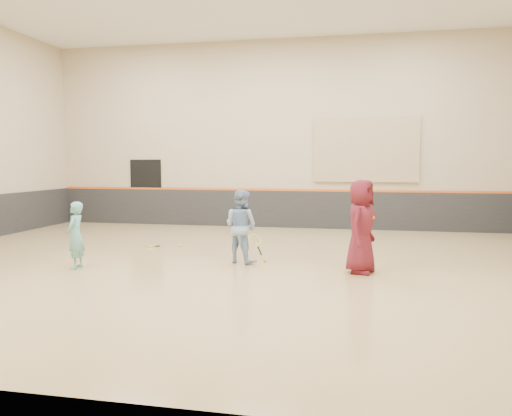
% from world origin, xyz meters
% --- Properties ---
extents(room, '(15.04, 12.04, 6.22)m').
position_xyz_m(room, '(0.00, 0.00, 0.81)').
color(room, tan).
rests_on(room, ground).
extents(wainscot_back, '(14.90, 0.04, 1.20)m').
position_xyz_m(wainscot_back, '(0.00, 5.97, 0.60)').
color(wainscot_back, '#232326').
rests_on(wainscot_back, floor).
extents(accent_stripe, '(14.90, 0.03, 0.06)m').
position_xyz_m(accent_stripe, '(0.00, 5.96, 1.22)').
color(accent_stripe, '#D85914').
rests_on(accent_stripe, wall_back).
extents(acoustic_panel, '(3.20, 0.08, 2.00)m').
position_xyz_m(acoustic_panel, '(2.80, 5.95, 2.50)').
color(acoustic_panel, tan).
rests_on(acoustic_panel, wall_back).
extents(doorway, '(1.10, 0.05, 2.20)m').
position_xyz_m(doorway, '(-4.50, 5.98, 1.10)').
color(doorway, black).
rests_on(doorway, floor).
extents(girl, '(0.38, 0.53, 1.34)m').
position_xyz_m(girl, '(-2.92, -1.02, 0.67)').
color(girl, '#66B1AE').
rests_on(girl, floor).
extents(instructor, '(0.92, 0.83, 1.55)m').
position_xyz_m(instructor, '(0.16, 0.22, 0.77)').
color(instructor, '#88A6D3').
rests_on(instructor, floor).
extents(young_man, '(0.82, 1.01, 1.80)m').
position_xyz_m(young_man, '(2.64, -0.27, 0.90)').
color(young_man, maroon).
rests_on(young_man, floor).
extents(held_racket, '(0.44, 0.44, 0.48)m').
position_xyz_m(held_racket, '(0.54, -0.12, 0.55)').
color(held_racket, '#CAE532').
rests_on(held_racket, instructor).
extents(spare_racket, '(0.63, 0.63, 0.10)m').
position_xyz_m(spare_racket, '(-2.50, 1.70, 0.05)').
color(spare_racket, '#BCD12D').
rests_on(spare_racket, floor).
extents(ball_under_racket, '(0.07, 0.07, 0.07)m').
position_xyz_m(ball_under_racket, '(0.66, 0.33, 0.03)').
color(ball_under_racket, gold).
rests_on(ball_under_racket, floor).
extents(ball_in_hand, '(0.07, 0.07, 0.07)m').
position_xyz_m(ball_in_hand, '(2.85, -0.33, 1.08)').
color(ball_in_hand, yellow).
rests_on(ball_in_hand, young_man).
extents(ball_beside_spare, '(0.07, 0.07, 0.07)m').
position_xyz_m(ball_beside_spare, '(-1.75, 1.79, 0.03)').
color(ball_beside_spare, '#BFD832').
rests_on(ball_beside_spare, floor).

